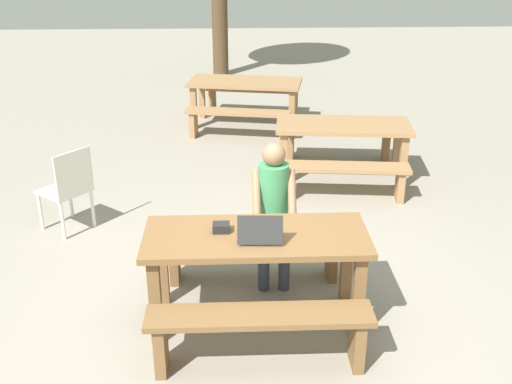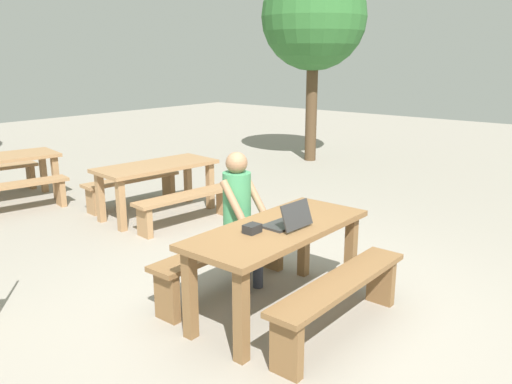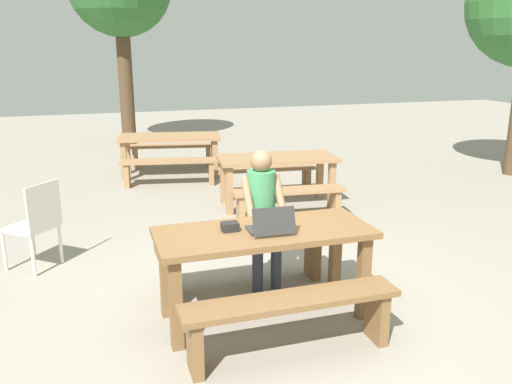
{
  "view_description": "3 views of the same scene",
  "coord_description": "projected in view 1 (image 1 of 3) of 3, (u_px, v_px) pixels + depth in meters",
  "views": [
    {
      "loc": [
        -0.17,
        -4.27,
        3.02
      ],
      "look_at": [
        0.01,
        0.25,
        1.03
      ],
      "focal_mm": 43.5,
      "sensor_mm": 36.0,
      "label": 1
    },
    {
      "loc": [
        -3.3,
        -2.48,
        2.16
      ],
      "look_at": [
        0.01,
        0.25,
        1.03
      ],
      "focal_mm": 36.41,
      "sensor_mm": 36.0,
      "label": 2
    },
    {
      "loc": [
        -1.29,
        -3.83,
        2.21
      ],
      "look_at": [
        0.01,
        0.25,
        1.03
      ],
      "focal_mm": 37.09,
      "sensor_mm": 36.0,
      "label": 3
    }
  ],
  "objects": [
    {
      "name": "bench_mid_south",
      "position": [
        238.0,
        118.0,
        9.21
      ],
      "size": [
        1.59,
        0.58,
        0.44
      ],
      "rotation": [
        0.0,
        0.0,
        -0.19
      ],
      "color": "#9E754C",
      "rests_on": "ground"
    },
    {
      "name": "small_pouch",
      "position": [
        221.0,
        228.0,
        4.85
      ],
      "size": [
        0.13,
        0.11,
        0.07
      ],
      "color": "black",
      "rests_on": "picnic_table_front"
    },
    {
      "name": "bench_near",
      "position": [
        260.0,
        328.0,
        4.43
      ],
      "size": [
        1.62,
        0.3,
        0.47
      ],
      "color": "brown",
      "rests_on": "ground"
    },
    {
      "name": "laptop",
      "position": [
        260.0,
        233.0,
        4.72
      ],
      "size": [
        0.35,
        0.31,
        0.23
      ],
      "rotation": [
        0.0,
        0.0,
        3.1
      ],
      "color": "#2D2D2D",
      "rests_on": "picnic_table_front"
    },
    {
      "name": "bench_rear_north",
      "position": [
        339.0,
        138.0,
        8.4
      ],
      "size": [
        1.51,
        0.45,
        0.42
      ],
      "rotation": [
        0.0,
        0.0,
        -0.11
      ],
      "color": "#9E754C",
      "rests_on": "ground"
    },
    {
      "name": "bench_far",
      "position": [
        253.0,
        245.0,
        5.56
      ],
      "size": [
        1.62,
        0.3,
        0.47
      ],
      "color": "brown",
      "rests_on": "ground"
    },
    {
      "name": "person_seated",
      "position": [
        274.0,
        205.0,
        5.36
      ],
      "size": [
        0.37,
        0.39,
        1.31
      ],
      "color": "#333847",
      "rests_on": "ground"
    },
    {
      "name": "ground_plane",
      "position": [
        256.0,
        318.0,
        5.13
      ],
      "size": [
        30.0,
        30.0,
        0.0
      ],
      "primitive_type": "plane",
      "color": "gray"
    },
    {
      "name": "picnic_table_front",
      "position": [
        256.0,
        249.0,
        4.87
      ],
      "size": [
        1.76,
        0.73,
        0.78
      ],
      "color": "brown",
      "rests_on": "ground"
    },
    {
      "name": "bench_rear_south",
      "position": [
        345.0,
        174.0,
        7.2
      ],
      "size": [
        1.51,
        0.45,
        0.42
      ],
      "rotation": [
        0.0,
        0.0,
        -0.11
      ],
      "color": "#9E754C",
      "rests_on": "ground"
    },
    {
      "name": "picnic_table_mid",
      "position": [
        245.0,
        88.0,
        9.72
      ],
      "size": [
        1.85,
        1.08,
        0.72
      ],
      "rotation": [
        0.0,
        0.0,
        -0.19
      ],
      "color": "#9E754C",
      "rests_on": "ground"
    },
    {
      "name": "picnic_table_rear",
      "position": [
        343.0,
        133.0,
        7.68
      ],
      "size": [
        1.72,
        0.9,
        0.72
      ],
      "rotation": [
        0.0,
        0.0,
        -0.11
      ],
      "color": "#9E754C",
      "rests_on": "ground"
    },
    {
      "name": "plastic_chair",
      "position": [
        69.0,
        188.0,
        6.4
      ],
      "size": [
        0.62,
        0.62,
        0.91
      ],
      "rotation": [
        0.0,
        0.0,
        4.01
      ],
      "color": "silver",
      "rests_on": "ground"
    },
    {
      "name": "bench_mid_north",
      "position": [
        252.0,
        94.0,
        10.46
      ],
      "size": [
        1.59,
        0.58,
        0.44
      ],
      "rotation": [
        0.0,
        0.0,
        -0.19
      ],
      "color": "#9E754C",
      "rests_on": "ground"
    }
  ]
}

